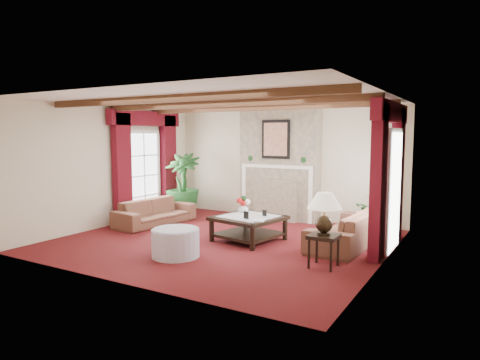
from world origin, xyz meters
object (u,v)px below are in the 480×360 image
Objects in this scene: side_table at (324,251)px; sofa_right at (347,223)px; potted_palm at (183,198)px; coffee_table at (249,229)px; ottoman at (176,243)px; sofa_left at (155,208)px.

sofa_right is at bearing 92.64° from side_table.
sofa_right is at bearing -11.75° from potted_palm.
sofa_right is 4.31× the size of side_table.
coffee_table is at bearing -68.41° from sofa_right.
ottoman is (-2.36, -0.70, -0.02)m from side_table.
ottoman is (-0.54, -1.58, -0.00)m from coffee_table.
side_table is at bearing 16.41° from ottoman.
potted_palm is at bearing 161.60° from coffee_table.
sofa_left is at bearing 165.51° from side_table.
sofa_left is 2.77m from ottoman.
potted_palm is (-0.19, 1.29, 0.06)m from sofa_left.
sofa_left is 4.37m from sofa_right.
coffee_table is 2.03m from side_table.
sofa_left is at bearing -81.49° from potted_palm.
potted_palm is 3.86m from ottoman.
side_table is 0.64× the size of ottoman.
ottoman is at bearing -163.59° from side_table.
sofa_left is 1.14× the size of potted_palm.
coffee_table is at bearing -28.96° from potted_palm.
potted_palm reaches higher than sofa_left.
sofa_right reaches higher than coffee_table.
ottoman is at bearing -98.16° from coffee_table.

